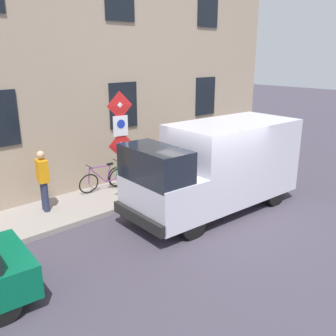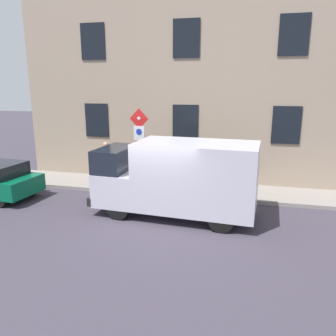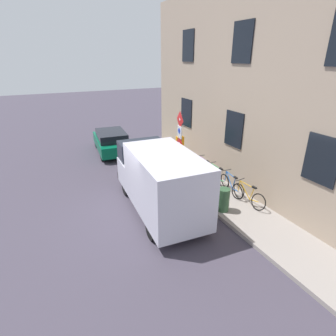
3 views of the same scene
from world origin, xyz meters
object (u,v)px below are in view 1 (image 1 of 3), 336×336
object	(u,v)px
bicycle_orange	(174,161)
pedestrian	(43,179)
bicycle_purple	(104,179)
bicycle_blue	(153,167)
litter_bin	(196,166)
bicycle_green	(129,173)
sign_post_stacked	(121,136)
delivery_van	(218,165)

from	to	relation	value
bicycle_orange	pedestrian	world-z (taller)	pedestrian
bicycle_purple	pedestrian	world-z (taller)	pedestrian
bicycle_blue	litter_bin	size ratio (longest dim) A/B	1.90
bicycle_orange	litter_bin	size ratio (longest dim) A/B	1.91
bicycle_green	pedestrian	size ratio (longest dim) A/B	1.00
sign_post_stacked	bicycle_orange	distance (m)	3.89
sign_post_stacked	pedestrian	xyz separation A→B (m)	(1.05, 1.90, -1.09)
pedestrian	bicycle_blue	bearing A→B (deg)	13.34
delivery_van	bicycle_blue	bearing A→B (deg)	-91.95
sign_post_stacked	bicycle_blue	world-z (taller)	sign_post_stacked
pedestrian	litter_bin	size ratio (longest dim) A/B	1.91
bicycle_blue	litter_bin	distance (m)	1.53
delivery_van	pedestrian	world-z (taller)	delivery_van
delivery_van	bicycle_blue	size ratio (longest dim) A/B	3.18
bicycle_green	litter_bin	distance (m)	2.33
bicycle_orange	bicycle_green	xyz separation A→B (m)	(0.00, 2.05, 0.00)
delivery_van	pedestrian	bearing A→B (deg)	-34.17
bicycle_orange	bicycle_green	distance (m)	2.05
bicycle_green	bicycle_purple	world-z (taller)	same
bicycle_blue	bicycle_purple	world-z (taller)	same
sign_post_stacked	bicycle_green	bearing A→B (deg)	-43.03
bicycle_orange	litter_bin	xyz separation A→B (m)	(-1.16, 0.04, 0.08)
bicycle_green	pedestrian	xyz separation A→B (m)	(-0.26, 3.12, 0.56)
bicycle_orange	pedestrian	xyz separation A→B (m)	(-0.26, 5.17, 0.56)
bicycle_green	bicycle_purple	distance (m)	1.03
bicycle_green	bicycle_purple	bearing A→B (deg)	0.74
sign_post_stacked	litter_bin	size ratio (longest dim) A/B	3.48
sign_post_stacked	bicycle_purple	size ratio (longest dim) A/B	1.82
sign_post_stacked	bicycle_blue	size ratio (longest dim) A/B	1.83
bicycle_orange	sign_post_stacked	bearing A→B (deg)	15.30
pedestrian	bicycle_green	bearing A→B (deg)	14.50
sign_post_stacked	bicycle_green	size ratio (longest dim) A/B	1.83
sign_post_stacked	delivery_van	bearing A→B (deg)	-134.58
bicycle_purple	pedestrian	bearing A→B (deg)	11.80
pedestrian	sign_post_stacked	bearing A→B (deg)	-19.13
sign_post_stacked	litter_bin	xyz separation A→B (m)	(0.15, -3.23, -1.57)
sign_post_stacked	bicycle_orange	bearing A→B (deg)	-68.25
bicycle_purple	pedestrian	distance (m)	2.18
pedestrian	delivery_van	bearing A→B (deg)	-27.85
bicycle_purple	pedestrian	size ratio (longest dim) A/B	1.00
bicycle_orange	pedestrian	distance (m)	5.20
sign_post_stacked	delivery_van	distance (m)	2.84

